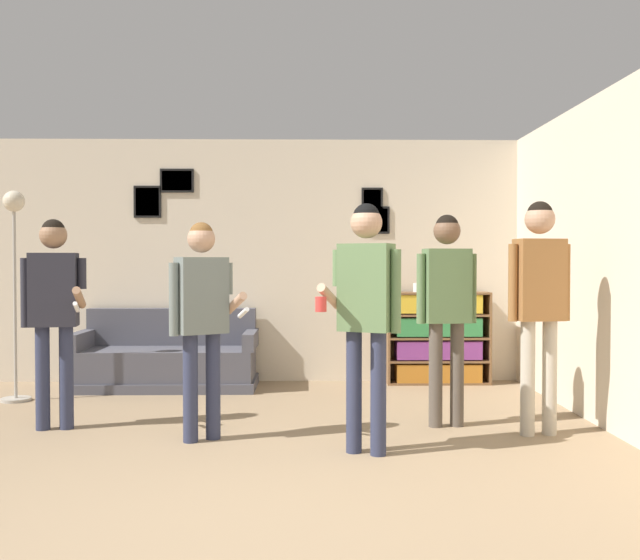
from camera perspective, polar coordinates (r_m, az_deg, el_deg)
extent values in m
plane|color=#937A5B|center=(3.78, -8.35, -19.14)|extent=(20.00, 20.00, 0.00)
cube|color=beige|center=(8.00, -4.30, 1.55)|extent=(8.02, 0.06, 2.70)
cube|color=black|center=(8.13, -11.38, 7.80)|extent=(0.37, 0.02, 0.26)
cube|color=beige|center=(8.13, -11.39, 7.80)|extent=(0.33, 0.01, 0.22)
cube|color=black|center=(8.17, -13.64, 6.10)|extent=(0.30, 0.02, 0.35)
cube|color=beige|center=(8.17, -13.65, 6.10)|extent=(0.26, 0.01, 0.31)
cube|color=black|center=(8.01, 4.20, 6.30)|extent=(0.24, 0.02, 0.30)
cube|color=beige|center=(8.01, 4.21, 6.30)|extent=(0.19, 0.01, 0.26)
cube|color=black|center=(8.00, 4.70, 4.80)|extent=(0.25, 0.02, 0.30)
cube|color=gray|center=(8.00, 4.71, 4.80)|extent=(0.20, 0.01, 0.26)
cube|color=beige|center=(6.21, 21.57, 1.51)|extent=(0.06, 6.85, 2.70)
cube|color=#4C4C56|center=(7.77, -12.18, -8.09)|extent=(1.90, 0.80, 0.10)
cube|color=#4C4C56|center=(7.74, -12.19, -6.56)|extent=(1.84, 0.74, 0.32)
cube|color=#4C4C56|center=(8.02, -11.75, -3.68)|extent=(1.84, 0.14, 0.40)
cube|color=#4C4C56|center=(7.93, -18.54, -4.59)|extent=(0.12, 0.74, 0.18)
cube|color=#4C4C56|center=(7.59, -5.57, -4.79)|extent=(0.12, 0.74, 0.18)
cube|color=brown|center=(7.86, 5.44, -4.63)|extent=(0.02, 0.30, 1.01)
cube|color=brown|center=(8.06, 13.26, -4.51)|extent=(0.02, 0.30, 1.01)
cube|color=brown|center=(8.09, 9.21, -4.47)|extent=(1.12, 0.01, 1.01)
cube|color=brown|center=(8.01, 9.38, -8.07)|extent=(1.08, 0.30, 0.02)
cube|color=brown|center=(7.91, 9.41, -1.04)|extent=(1.08, 0.30, 0.02)
cube|color=brown|center=(7.98, 9.39, -6.38)|extent=(1.08, 0.30, 0.02)
cube|color=brown|center=(7.95, 9.40, -4.58)|extent=(1.08, 0.30, 0.02)
cube|color=brown|center=(7.92, 9.41, -2.77)|extent=(1.08, 0.30, 0.02)
cube|color=#B77023|center=(7.98, 9.40, -7.30)|extent=(0.92, 0.26, 0.20)
cube|color=#7F3889|center=(7.95, 9.41, -5.51)|extent=(0.92, 0.26, 0.20)
cube|color=#338447|center=(7.92, 9.41, -3.70)|extent=(0.92, 0.26, 0.20)
cube|color=gold|center=(7.91, 9.42, -1.89)|extent=(0.92, 0.26, 0.20)
cylinder|color=#ADA89E|center=(7.51, -23.15, -8.78)|extent=(0.28, 0.28, 0.03)
cylinder|color=#ADA89E|center=(7.41, -23.22, -1.82)|extent=(0.03, 0.03, 1.79)
sphere|color=beige|center=(7.42, -23.29, 5.81)|extent=(0.20, 0.20, 0.20)
cylinder|color=#2D334C|center=(6.10, -21.31, -7.33)|extent=(0.11, 0.11, 0.82)
cylinder|color=#2D334C|center=(6.07, -19.63, -7.36)|extent=(0.11, 0.11, 0.82)
cube|color=#282833|center=(6.02, -20.53, -0.73)|extent=(0.39, 0.25, 0.58)
sphere|color=#997051|center=(6.02, -20.56, 3.38)|extent=(0.21, 0.21, 0.21)
sphere|color=black|center=(6.02, -20.56, 3.73)|extent=(0.18, 0.18, 0.18)
cylinder|color=#282833|center=(5.98, -18.51, 0.50)|extent=(0.07, 0.07, 0.25)
cylinder|color=#997051|center=(5.85, -18.70, -1.35)|extent=(0.11, 0.31, 0.18)
cylinder|color=white|center=(5.72, -18.91, -2.05)|extent=(0.06, 0.14, 0.09)
cylinder|color=#282833|center=(6.07, -22.52, -0.95)|extent=(0.07, 0.07, 0.55)
cylinder|color=#2D334C|center=(5.40, -10.33, -8.51)|extent=(0.11, 0.11, 0.80)
cylinder|color=#2D334C|center=(5.46, -8.55, -8.38)|extent=(0.11, 0.11, 0.80)
cube|color=slate|center=(5.36, -9.46, -1.23)|extent=(0.41, 0.36, 0.57)
sphere|color=tan|center=(5.35, -9.48, 3.27)|extent=(0.21, 0.21, 0.21)
sphere|color=brown|center=(5.35, -9.48, 3.65)|extent=(0.18, 0.18, 0.18)
cylinder|color=slate|center=(5.44, -7.37, 0.12)|extent=(0.07, 0.07, 0.24)
cylinder|color=tan|center=(5.32, -6.77, -1.86)|extent=(0.20, 0.28, 0.18)
cylinder|color=white|center=(5.21, -6.15, -2.62)|extent=(0.10, 0.14, 0.09)
cylinder|color=slate|center=(5.28, -11.62, -1.53)|extent=(0.07, 0.07, 0.53)
cylinder|color=#2D334C|center=(5.03, 2.74, -8.91)|extent=(0.11, 0.11, 0.85)
cylinder|color=#2D334C|center=(4.97, 4.69, -9.04)|extent=(0.11, 0.11, 0.85)
cube|color=#5B7A4C|center=(4.92, 3.72, -0.60)|extent=(0.41, 0.34, 0.60)
sphere|color=tan|center=(4.93, 3.73, 4.61)|extent=(0.22, 0.22, 0.22)
sphere|color=black|center=(4.93, 3.73, 5.06)|extent=(0.19, 0.19, 0.19)
cylinder|color=#5B7A4C|center=(4.85, 6.10, -0.90)|extent=(0.07, 0.07, 0.57)
cylinder|color=#5B7A4C|center=(5.00, 1.42, 0.97)|extent=(0.07, 0.07, 0.26)
cylinder|color=tan|center=(4.87, 0.76, -1.32)|extent=(0.19, 0.31, 0.19)
cylinder|color=red|center=(4.75, 0.07, -1.95)|extent=(0.08, 0.08, 0.10)
cylinder|color=brown|center=(5.87, 9.24, -7.50)|extent=(0.11, 0.11, 0.84)
cylinder|color=brown|center=(5.92, 10.91, -7.42)|extent=(0.11, 0.11, 0.84)
cube|color=#5B7A4C|center=(5.83, 10.10, -0.46)|extent=(0.38, 0.25, 0.60)
sphere|color=brown|center=(5.83, 10.12, 3.89)|extent=(0.22, 0.22, 0.22)
sphere|color=black|center=(5.83, 10.12, 4.26)|extent=(0.18, 0.18, 0.18)
cylinder|color=#5B7A4C|center=(5.90, 12.08, -0.66)|extent=(0.07, 0.07, 0.56)
cylinder|color=#5B7A4C|center=(5.76, 8.08, -0.69)|extent=(0.07, 0.07, 0.56)
cylinder|color=#B7AD99|center=(5.73, 16.27, -7.55)|extent=(0.11, 0.11, 0.88)
cylinder|color=#B7AD99|center=(5.81, 17.89, -7.44)|extent=(0.11, 0.11, 0.88)
cube|color=#936033|center=(5.70, 17.14, 0.02)|extent=(0.38, 0.25, 0.63)
sphere|color=tan|center=(5.71, 17.18, 4.67)|extent=(0.23, 0.23, 0.23)
sphere|color=black|center=(5.71, 17.18, 5.07)|extent=(0.19, 0.19, 0.19)
cylinder|color=#936033|center=(5.80, 19.04, -0.19)|extent=(0.07, 0.07, 0.59)
cylinder|color=#936033|center=(5.61, 15.17, -0.21)|extent=(0.07, 0.07, 0.59)
cylinder|color=white|center=(7.87, 7.79, -0.60)|extent=(0.09, 0.09, 0.10)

